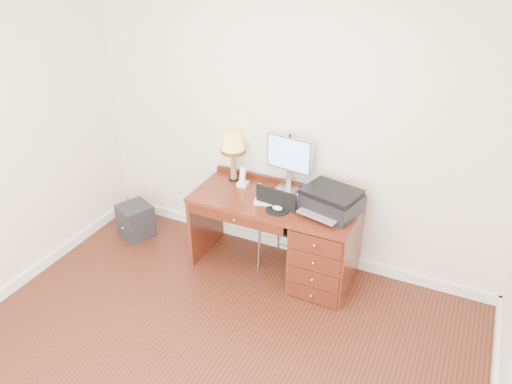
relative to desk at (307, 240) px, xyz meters
The scene contains 12 objects.
ground 1.50m from the desk, 102.93° to the right, with size 4.00×4.00×0.00m, color #39160D.
room_shell 0.91m from the desk, 112.63° to the right, with size 4.00×4.00×4.00m.
desk is the anchor object (origin of this frame).
monitor 0.77m from the desk, 141.09° to the left, with size 0.45×0.17×0.52m.
keyboard 0.45m from the desk, 168.50° to the right, with size 0.38×0.11×0.01m, color white.
mouse_pad 0.45m from the desk, 145.65° to the right, with size 0.21×0.21×0.04m.
printer 0.48m from the desk, ahead, with size 0.54×0.47×0.21m.
leg_lamp 1.10m from the desk, 167.37° to the left, with size 0.24×0.24×0.49m.
phone 0.81m from the desk, behind, with size 0.09×0.09×0.19m.
pen_cup 0.43m from the desk, 127.98° to the left, with size 0.07×0.07×0.09m, color black.
chair 0.28m from the desk, behind, with size 0.48×0.48×0.92m.
equipment_box 1.87m from the desk, behind, with size 0.30×0.30×0.35m, color black.
Camera 1 is at (1.48, -2.15, 2.98)m, focal length 35.00 mm.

